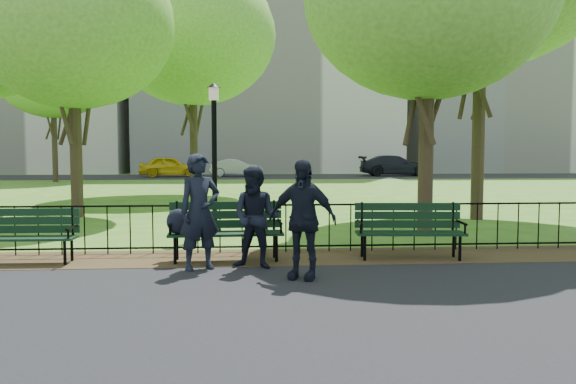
{
  "coord_description": "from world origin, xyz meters",
  "views": [
    {
      "loc": [
        -0.12,
        -8.16,
        1.83
      ],
      "look_at": [
        0.6,
        1.5,
        1.15
      ],
      "focal_mm": 35.0,
      "sensor_mm": 36.0,
      "label": 1
    }
  ],
  "objects": [
    {
      "name": "apartment_west",
      "position": [
        -22.0,
        48.0,
        13.0
      ],
      "size": [
        22.0,
        15.0,
        26.0
      ],
      "primitive_type": "cube",
      "color": "beige",
      "rests_on": "ground"
    },
    {
      "name": "taxi",
      "position": [
        -5.86,
        34.74,
        0.8
      ],
      "size": [
        4.76,
        2.29,
        1.57
      ],
      "primitive_type": "imported",
      "rotation": [
        0.0,
        0.0,
        1.67
      ],
      "color": "gold",
      "rests_on": "far_street"
    },
    {
      "name": "person_right",
      "position": [
        0.68,
        -0.17,
        0.88
      ],
      "size": [
        1.09,
        0.79,
        1.73
      ],
      "primitive_type": "imported",
      "rotation": [
        0.0,
        0.0,
        -0.42
      ],
      "color": "black",
      "rests_on": "asphalt_path"
    },
    {
      "name": "iron_fence",
      "position": [
        0.0,
        2.0,
        0.5
      ],
      "size": [
        24.06,
        0.06,
        1.0
      ],
      "color": "black",
      "rests_on": "ground"
    },
    {
      "name": "tree_far_w",
      "position": [
        -12.12,
        28.16,
        7.11
      ],
      "size": [
        7.35,
        7.35,
        10.24
      ],
      "color": "#2D2116",
      "rests_on": "ground"
    },
    {
      "name": "park_bench_left_a",
      "position": [
        -3.79,
        1.33,
        0.56
      ],
      "size": [
        1.74,
        0.57,
        0.98
      ],
      "rotation": [
        0.0,
        0.0,
        -0.02
      ],
      "color": "black",
      "rests_on": "ground"
    },
    {
      "name": "apartment_mid",
      "position": [
        2.0,
        48.0,
        15.0
      ],
      "size": [
        24.0,
        15.0,
        30.0
      ],
      "primitive_type": "cube",
      "color": "silver",
      "rests_on": "ground"
    },
    {
      "name": "person_left",
      "position": [
        -0.84,
        0.57,
        0.91
      ],
      "size": [
        0.78,
        0.67,
        1.81
      ],
      "primitive_type": "imported",
      "rotation": [
        0.0,
        0.0,
        0.43
      ],
      "color": "black",
      "rests_on": "asphalt_path"
    },
    {
      "name": "far_street",
      "position": [
        0.0,
        35.0,
        0.01
      ],
      "size": [
        70.0,
        9.0,
        0.01
      ],
      "primitive_type": "cube",
      "color": "black",
      "rests_on": "ground"
    },
    {
      "name": "tree_near_w",
      "position": [
        -4.95,
        8.24,
        5.46
      ],
      "size": [
        5.64,
        5.64,
        7.87
      ],
      "color": "#2D2116",
      "rests_on": "ground"
    },
    {
      "name": "person_mid",
      "position": [
        0.03,
        0.61,
        0.81
      ],
      "size": [
        0.87,
        0.63,
        1.61
      ],
      "primitive_type": "imported",
      "rotation": [
        0.0,
        0.0,
        -0.32
      ],
      "color": "black",
      "rests_on": "asphalt_path"
    },
    {
      "name": "asphalt_path",
      "position": [
        0.0,
        -3.4,
        0.01
      ],
      "size": [
        60.0,
        9.2,
        0.01
      ],
      "primitive_type": "cube",
      "color": "black",
      "rests_on": "ground"
    },
    {
      "name": "park_bench_main",
      "position": [
        -0.72,
        1.23,
        0.65
      ],
      "size": [
        1.93,
        0.67,
        1.08
      ],
      "rotation": [
        0.0,
        0.0,
        0.04
      ],
      "color": "black",
      "rests_on": "ground"
    },
    {
      "name": "sedan_silver",
      "position": [
        -0.86,
        35.04,
        0.68
      ],
      "size": [
        4.13,
        1.58,
        1.34
      ],
      "primitive_type": "imported",
      "rotation": [
        0.0,
        0.0,
        1.53
      ],
      "color": "#93959A",
      "rests_on": "far_street"
    },
    {
      "name": "sedan_dark",
      "position": [
        11.59,
        35.32,
        0.82
      ],
      "size": [
        5.68,
        2.52,
        1.62
      ],
      "primitive_type": "imported",
      "rotation": [
        0.0,
        0.0,
        1.52
      ],
      "color": "black",
      "rests_on": "far_street"
    },
    {
      "name": "tree_far_c",
      "position": [
        -2.37,
        16.31,
        6.85
      ],
      "size": [
        7.08,
        7.08,
        9.87
      ],
      "color": "#2D2116",
      "rests_on": "ground"
    },
    {
      "name": "apartment_east",
      "position": [
        26.0,
        48.0,
        12.0
      ],
      "size": [
        20.0,
        15.0,
        24.0
      ],
      "primitive_type": "cube",
      "color": "beige",
      "rests_on": "ground"
    },
    {
      "name": "ground",
      "position": [
        0.0,
        0.0,
        0.0
      ],
      "size": [
        120.0,
        120.0,
        0.0
      ],
      "primitive_type": "plane",
      "color": "#38661A"
    },
    {
      "name": "park_bench_right_a",
      "position": [
        2.68,
        1.26,
        0.6
      ],
      "size": [
        1.88,
        0.72,
        1.04
      ],
      "rotation": [
        0.0,
        0.0,
        -0.08
      ],
      "color": "black",
      "rests_on": "ground"
    },
    {
      "name": "lamppost",
      "position": [
        -0.81,
        4.25,
        1.83
      ],
      "size": [
        0.3,
        0.3,
        3.35
      ],
      "color": "black",
      "rests_on": "ground"
    },
    {
      "name": "dirt_strip",
      "position": [
        0.0,
        1.5,
        0.01
      ],
      "size": [
        60.0,
        1.6,
        0.01
      ],
      "primitive_type": "cube",
      "color": "#372716",
      "rests_on": "ground"
    }
  ]
}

